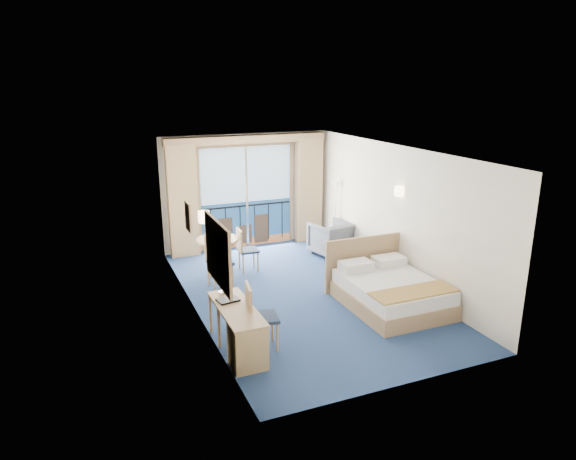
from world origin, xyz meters
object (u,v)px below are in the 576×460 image
at_px(floor_lamp, 336,198).
at_px(desk, 245,338).
at_px(bed, 390,290).
at_px(desk_chair, 257,313).
at_px(table_chair_b, 218,257).
at_px(table_chair_a, 245,247).
at_px(armchair, 331,238).
at_px(round_table, 218,247).
at_px(nightstand, 378,265).

bearing_deg(floor_lamp, desk, -130.84).
distance_m(bed, desk_chair, 2.74).
relative_size(desk_chair, table_chair_b, 0.98).
distance_m(bed, table_chair_a, 3.24).
relative_size(floor_lamp, table_chair_b, 1.55).
bearing_deg(table_chair_a, table_chair_b, 131.18).
distance_m(armchair, round_table, 2.75).
relative_size(armchair, round_table, 1.00).
height_order(nightstand, table_chair_b, table_chair_b).
xyz_separation_m(desk_chair, round_table, (0.29, 3.23, 0.01)).
relative_size(nightstand, desk, 0.36).
bearing_deg(round_table, table_chair_a, -3.07).
bearing_deg(nightstand, round_table, 153.38).
bearing_deg(desk, floor_lamp, 49.16).
xyz_separation_m(nightstand, desk_chair, (-3.22, -1.76, 0.31)).
relative_size(armchair, desk, 0.58).
relative_size(bed, desk, 1.33).
xyz_separation_m(floor_lamp, desk, (-3.62, -4.19, -0.85)).
xyz_separation_m(armchair, table_chair_a, (-2.17, -0.25, 0.13)).
bearing_deg(floor_lamp, nightstand, -92.83).
height_order(armchair, table_chair_b, table_chair_b).
bearing_deg(table_chair_b, nightstand, -20.57).
bearing_deg(nightstand, desk, -149.32).
bearing_deg(table_chair_b, armchair, 10.95).
bearing_deg(desk_chair, round_table, 4.71).
bearing_deg(desk, round_table, 80.76).
bearing_deg(table_chair_a, desk_chair, 168.06).
bearing_deg(nightstand, desk_chair, -151.37).
distance_m(bed, round_table, 3.61).
relative_size(desk, round_table, 1.72).
xyz_separation_m(nightstand, table_chair_b, (-3.09, 0.88, 0.32)).
relative_size(desk, table_chair_a, 1.59).
bearing_deg(floor_lamp, bed, -101.06).
relative_size(round_table, table_chair_b, 0.82).
bearing_deg(round_table, armchair, 4.51).
bearing_deg(round_table, table_chair_b, -104.53).
xyz_separation_m(nightstand, floor_lamp, (0.10, 2.10, 0.96)).
relative_size(round_table, table_chair_a, 0.93).
xyz_separation_m(armchair, desk_chair, (-3.02, -3.44, 0.19)).
xyz_separation_m(bed, table_chair_b, (-2.54, 2.10, 0.30)).
relative_size(bed, table_chair_a, 2.12).
relative_size(bed, desk_chair, 1.91).
bearing_deg(armchair, round_table, -7.42).
distance_m(bed, table_chair_b, 3.31).
distance_m(armchair, desk_chair, 4.58).
bearing_deg(table_chair_b, table_chair_a, 33.51).
xyz_separation_m(bed, floor_lamp, (0.65, 3.33, 0.94)).
bearing_deg(table_chair_b, bed, -44.30).
height_order(floor_lamp, table_chair_a, floor_lamp).
relative_size(nightstand, table_chair_b, 0.51).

